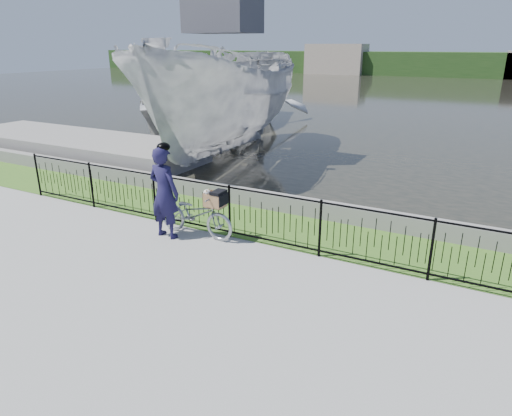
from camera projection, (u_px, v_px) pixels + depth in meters
The scene contains 12 objects.
ground at pixel (231, 280), 7.91m from camera, with size 120.00×120.00×0.00m, color gray.
grass_strip at pixel (292, 229), 10.07m from camera, with size 60.00×2.00×0.01m, color #416C21.
water at pixel (452, 98), 35.28m from camera, with size 120.00×120.00×0.00m, color #27261E.
quay_wall at pixel (310, 208), 10.83m from camera, with size 60.00×0.30×0.40m, color gray.
fence at pixel (273, 220), 9.04m from camera, with size 14.00×0.06×1.15m, color black, non-canonical shape.
far_treeline at pixel (479, 65), 57.16m from camera, with size 120.00×6.00×3.00m, color #26451A.
far_building_left at pixel (336, 59), 63.36m from camera, with size 8.00×4.00×4.00m, color gray.
dock at pixel (76, 145), 16.81m from camera, with size 10.00×3.00×0.70m, color gray.
bicycle_rig at pixel (196, 214), 9.61m from camera, with size 1.81×0.63×1.10m.
cyclist at pixel (164, 192), 9.39m from camera, with size 0.73×0.50×2.01m.
boat_near at pixel (225, 99), 15.59m from camera, with size 5.56×10.87×5.80m.
boat_far at pixel (207, 101), 22.60m from camera, with size 9.90×12.79×2.44m.
Camera 1 is at (3.70, -5.99, 3.84)m, focal length 32.00 mm.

